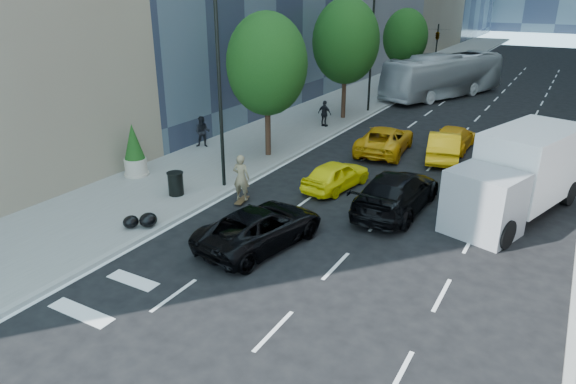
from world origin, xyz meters
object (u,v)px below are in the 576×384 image
Objects in this scene: box_truck at (518,174)px; planter_shrub at (134,151)px; black_sedan_lincoln at (261,227)px; city_bus at (444,76)px; skateboarder at (241,181)px; trash_can at (176,184)px; black_sedan_mercedes at (396,192)px.

planter_shrub is at bearing -147.17° from box_truck.
city_bus reaches higher than black_sedan_lincoln.
trash_can is at bearing 7.41° from skateboarder.
planter_shrub reaches higher than skateboarder.
trash_can is at bearing -76.39° from city_bus.
box_truck is (7.47, 7.37, 1.02)m from black_sedan_lincoln.
black_sedan_mercedes is (6.00, 2.46, -0.18)m from skateboarder.
black_sedan_lincoln is at bearing -65.38° from city_bus.
black_sedan_mercedes is 4.81m from box_truck.
black_sedan_lincoln is 10.54m from box_truck.
box_truck reaches higher than planter_shrub.
box_truck is 17.06m from planter_shrub.
skateboarder is 0.79× the size of planter_shrub.
skateboarder reaches higher than trash_can.
skateboarder is 4.02m from black_sedan_lincoln.
skateboarder is 27.75m from city_bus.
black_sedan_lincoln reaches higher than trash_can.
box_truck reaches higher than black_sedan_lincoln.
black_sedan_lincoln is at bearing 122.83° from skateboarder.
trash_can is (-4.42, -28.65, -1.14)m from city_bus.
skateboarder is at bearing -34.90° from black_sedan_lincoln.
planter_shrub is (-7.80, -27.65, -0.42)m from city_bus.
skateboarder is 0.35× the size of black_sedan_mercedes.
city_bus is at bearing 74.25° from planter_shrub.
black_sedan_mercedes is 9.46m from trash_can.
city_bus reaches higher than black_sedan_mercedes.
black_sedan_lincoln is at bearing -117.67° from box_truck.
city_bus reaches higher than skateboarder.
box_truck reaches higher than black_sedan_mercedes.
black_sedan_mercedes is at bearing -110.04° from black_sedan_lincoln.
city_bus is (-4.40, 25.23, 0.96)m from black_sedan_mercedes.
box_truck is at bearing 15.14° from planter_shrub.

